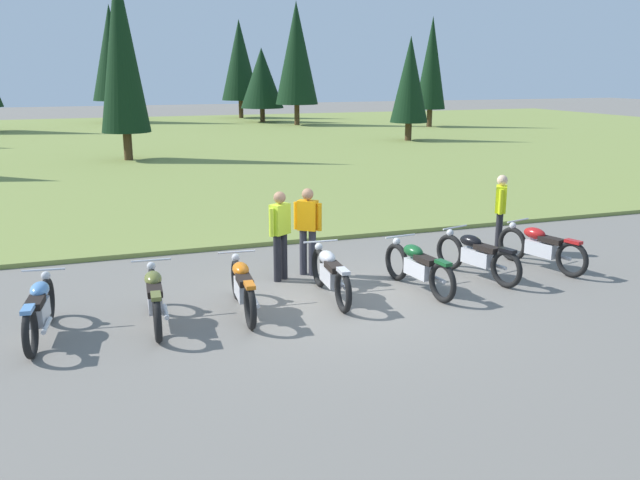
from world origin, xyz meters
TOP-DOWN VIEW (x-y plane):
  - ground_plane at (0.00, 0.00)m, footprint 140.00×140.00m
  - grass_moorland at (0.00, 25.82)m, footprint 80.00×44.00m
  - forest_treeline at (0.31, 34.69)m, footprint 37.95×28.65m
  - motorcycle_sky_blue at (-4.58, -0.17)m, footprint 0.62×2.10m
  - motorcycle_olive at (-2.95, -0.18)m, footprint 0.62×2.10m
  - motorcycle_orange at (-1.57, -0.13)m, footprint 0.62×2.10m
  - motorcycle_silver at (-0.00, 0.07)m, footprint 0.62×2.10m
  - motorcycle_british_green at (1.60, -0.05)m, footprint 0.63×2.10m
  - motorcycle_black at (2.98, 0.25)m, footprint 0.77×2.06m
  - motorcycle_red at (4.50, 0.36)m, footprint 0.78×2.05m
  - rider_checking_bike at (4.43, 1.67)m, footprint 0.39×0.47m
  - rider_near_row_end at (0.07, 1.49)m, footprint 0.45×0.39m
  - rider_with_back_turned at (-0.51, 1.34)m, footprint 0.47×0.38m

SIDE VIEW (x-z plane):
  - ground_plane at x=0.00m, z-range 0.00..0.00m
  - grass_moorland at x=0.00m, z-range 0.00..0.10m
  - motorcycle_sky_blue at x=-4.58m, z-range 0.00..0.88m
  - motorcycle_olive at x=-2.95m, z-range 0.00..0.88m
  - motorcycle_orange at x=-1.57m, z-range 0.00..0.88m
  - motorcycle_silver at x=0.00m, z-range 0.00..0.88m
  - motorcycle_british_green at x=1.60m, z-range 0.00..0.88m
  - motorcycle_black at x=2.98m, z-range 0.00..0.88m
  - motorcycle_red at x=4.50m, z-range 0.00..0.88m
  - rider_checking_bike at x=4.43m, z-range 0.11..1.78m
  - rider_near_row_end at x=0.07m, z-range 0.11..1.78m
  - rider_with_back_turned at x=-0.51m, z-range 0.11..1.78m
  - forest_treeline at x=0.31m, z-range 0.18..8.59m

